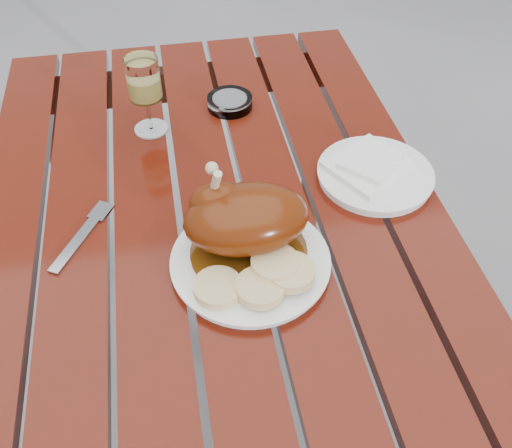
{
  "coord_description": "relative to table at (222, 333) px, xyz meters",
  "views": [
    {
      "loc": [
        -0.05,
        -0.71,
        1.44
      ],
      "look_at": [
        0.06,
        -0.07,
        0.78
      ],
      "focal_mm": 40.0,
      "sensor_mm": 36.0,
      "label": 1
    }
  ],
  "objects": [
    {
      "name": "ground",
      "position": [
        0.0,
        0.0,
        -0.38
      ],
      "size": [
        60.0,
        60.0,
        0.0
      ],
      "primitive_type": "plane",
      "color": "slate",
      "rests_on": "ground"
    },
    {
      "name": "table",
      "position": [
        0.0,
        0.0,
        0.0
      ],
      "size": [
        0.8,
        1.2,
        0.75
      ],
      "primitive_type": "cube",
      "color": "#62190B",
      "rests_on": "ground"
    },
    {
      "name": "dinner_plate",
      "position": [
        0.04,
        -0.13,
        0.38
      ],
      "size": [
        0.26,
        0.26,
        0.02
      ],
      "primitive_type": "cylinder",
      "rotation": [
        0.0,
        0.0,
        0.03
      ],
      "color": "white",
      "rests_on": "table"
    },
    {
      "name": "roast_duck",
      "position": [
        0.04,
        -0.09,
        0.44
      ],
      "size": [
        0.2,
        0.19,
        0.14
      ],
      "color": "#502A09",
      "rests_on": "dinner_plate"
    },
    {
      "name": "bread_dumplings",
      "position": [
        0.05,
        -0.18,
        0.41
      ],
      "size": [
        0.18,
        0.11,
        0.03
      ],
      "color": "beige",
      "rests_on": "dinner_plate"
    },
    {
      "name": "wine_glass",
      "position": [
        -0.09,
        0.26,
        0.45
      ],
      "size": [
        0.08,
        0.08,
        0.16
      ],
      "primitive_type": "cylinder",
      "rotation": [
        0.0,
        0.0,
        0.24
      ],
      "color": "#D9CD62",
      "rests_on": "table"
    },
    {
      "name": "side_plate",
      "position": [
        0.3,
        0.03,
        0.38
      ],
      "size": [
        0.24,
        0.24,
        0.02
      ],
      "primitive_type": "cylinder",
      "rotation": [
        0.0,
        0.0,
        0.16
      ],
      "color": "white",
      "rests_on": "table"
    },
    {
      "name": "napkin",
      "position": [
        0.29,
        0.04,
        0.4
      ],
      "size": [
        0.18,
        0.17,
        0.01
      ],
      "primitive_type": "cube",
      "rotation": [
        0.0,
        0.0,
        0.51
      ],
      "color": "white",
      "rests_on": "side_plate"
    },
    {
      "name": "ashtray",
      "position": [
        0.08,
        0.31,
        0.39
      ],
      "size": [
        0.12,
        0.12,
        0.02
      ],
      "primitive_type": "cylinder",
      "rotation": [
        0.0,
        0.0,
        -0.32
      ],
      "color": "#B2B7BC",
      "rests_on": "table"
    },
    {
      "name": "fork",
      "position": [
        -0.22,
        -0.03,
        0.38
      ],
      "size": [
        0.09,
        0.14,
        0.01
      ],
      "primitive_type": "cube",
      "rotation": [
        0.0,
        0.0,
        -0.53
      ],
      "color": "gray",
      "rests_on": "table"
    },
    {
      "name": "knife",
      "position": [
        0.09,
        -0.09,
        0.38
      ],
      "size": [
        0.08,
        0.17,
        0.01
      ],
      "primitive_type": "cube",
      "rotation": [
        0.0,
        0.0,
        0.38
      ],
      "color": "gray",
      "rests_on": "table"
    }
  ]
}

